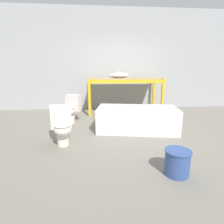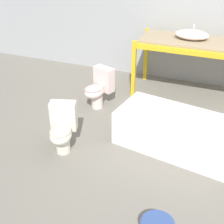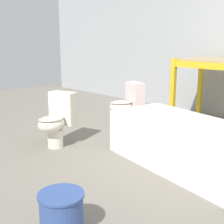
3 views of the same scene
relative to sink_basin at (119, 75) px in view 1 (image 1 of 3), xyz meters
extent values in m
plane|color=slate|center=(-0.04, -1.66, -1.14)|extent=(12.00, 12.00, 0.00)
cube|color=#9EA0A3|center=(-0.04, 0.61, 0.46)|extent=(10.80, 0.08, 3.20)
cube|color=gold|center=(-0.89, -0.45, -0.61)|extent=(0.07, 0.07, 1.06)
cube|color=gold|center=(1.22, -0.45, -0.61)|extent=(0.07, 0.07, 1.06)
cube|color=gold|center=(-0.89, 0.37, -0.61)|extent=(0.07, 0.07, 1.06)
cube|color=gold|center=(1.22, 0.37, -0.61)|extent=(0.07, 0.07, 1.06)
cube|color=gold|center=(0.16, -0.45, -0.16)|extent=(2.11, 0.06, 0.09)
cube|color=gold|center=(0.16, 0.37, -0.16)|extent=(2.11, 0.06, 0.09)
cube|color=#998466|center=(0.16, -0.04, -0.10)|extent=(2.04, 0.75, 0.04)
ellipsoid|color=silver|center=(0.00, 0.00, 0.00)|extent=(0.58, 0.40, 0.16)
cylinder|color=silver|center=(0.00, 0.11, 0.12)|extent=(0.02, 0.02, 0.08)
cube|color=white|center=(0.18, -1.75, -0.88)|extent=(1.79, 1.05, 0.51)
cube|color=beige|center=(0.18, -1.75, -0.73)|extent=(1.69, 0.95, 0.22)
cylinder|color=silver|center=(-1.28, -2.43, -1.02)|extent=(0.20, 0.20, 0.23)
ellipsoid|color=silver|center=(-1.26, -2.49, -0.82)|extent=(0.39, 0.44, 0.20)
ellipsoid|color=#B3AF9F|center=(-1.26, -2.49, -0.75)|extent=(0.37, 0.42, 0.03)
cube|color=silver|center=(-1.33, -2.25, -0.66)|extent=(0.39, 0.26, 0.42)
cylinder|color=silver|center=(-1.34, -1.09, -1.02)|extent=(0.20, 0.20, 0.23)
ellipsoid|color=silver|center=(-1.36, -1.15, -0.82)|extent=(0.40, 0.45, 0.20)
ellipsoid|color=#BBA7A3|center=(-1.36, -1.15, -0.75)|extent=(0.38, 0.43, 0.03)
cube|color=silver|center=(-1.28, -0.92, -0.66)|extent=(0.39, 0.28, 0.42)
cylinder|color=#334C8C|center=(0.32, -3.44, -0.98)|extent=(0.30, 0.30, 0.33)
cylinder|color=#334C8C|center=(0.32, -3.44, -0.82)|extent=(0.33, 0.33, 0.02)
camera|label=1|loc=(-0.66, -5.34, 0.15)|focal=28.00mm
camera|label=2|loc=(0.64, -5.45, 1.59)|focal=50.00mm
camera|label=3|loc=(1.97, -4.53, 0.23)|focal=50.00mm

